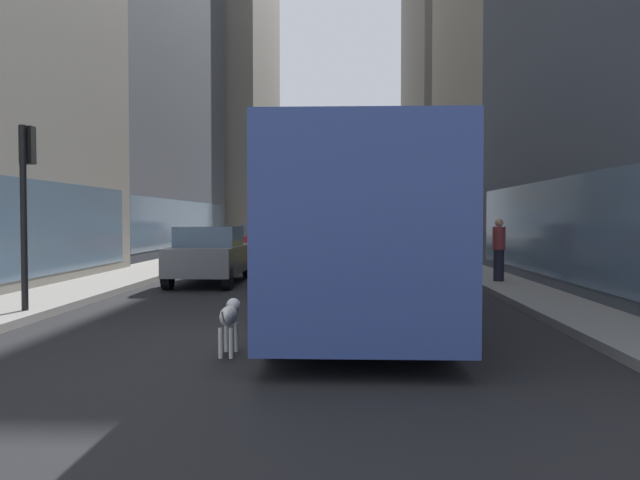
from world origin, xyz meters
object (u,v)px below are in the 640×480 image
Objects in this scene: car_grey_wagon at (211,255)px; traffic_light_near at (25,186)px; dalmatian_dog at (229,316)px; car_red_coupe at (262,241)px; car_yellow_taxi at (285,246)px; car_white_van at (289,234)px; transit_bus at (355,222)px; pedestrian_in_coat at (499,249)px; car_silver_sedan at (394,246)px; car_blue_hatchback at (281,236)px.

car_grey_wagon is 1.24× the size of traffic_light_near.
dalmatian_dog is 0.28× the size of traffic_light_near.
traffic_light_near is at bearing -96.87° from car_red_coupe.
car_yellow_taxi and car_white_van have the same top height.
car_white_van is at bearing 90.00° from car_red_coupe.
traffic_light_near reaches higher than transit_bus.
transit_bus reaches higher than pedestrian_in_coat.
car_white_van is at bearing 105.93° from car_silver_sedan.
transit_bus is at bearing -76.23° from car_red_coupe.
car_grey_wagon is at bearing -106.09° from car_yellow_taxi.
car_silver_sedan is at bearing -74.07° from car_white_van.
car_blue_hatchback is at bearing 111.68° from car_silver_sedan.
car_blue_hatchback is 26.18m from traffic_light_near.
car_grey_wagon is 6.85m from traffic_light_near.
car_red_coupe is at bearing -90.00° from car_blue_hatchback.
car_yellow_taxi is 0.93× the size of car_grey_wagon.
car_yellow_taxi is 19.78m from car_white_van.
car_grey_wagon and car_white_van have the same top height.
pedestrian_in_coat reaches higher than car_blue_hatchback.
car_yellow_taxi is 5.77m from car_grey_wagon.
transit_bus is 2.73× the size of car_grey_wagon.
car_white_van is (-1.60, 19.72, 0.00)m from car_yellow_taxi.
car_white_van is at bearing 86.20° from traffic_light_near.
car_blue_hatchback is at bearing 99.11° from transit_bus.
car_red_coupe is 1.04× the size of car_white_van.
dalmatian_dog is at bearing -113.30° from transit_bus.
car_blue_hatchback is at bearing 90.00° from car_red_coupe.
car_grey_wagon is at bearing -90.00° from car_blue_hatchback.
car_silver_sedan is 4.00m from car_yellow_taxi.
car_silver_sedan and car_yellow_taxi have the same top height.
traffic_light_near reaches higher than car_silver_sedan.
car_blue_hatchback is 8.62m from car_red_coupe.
pedestrian_in_coat is 0.50× the size of traffic_light_near.
traffic_light_near is (-3.70, -11.86, 1.62)m from car_yellow_taxi.
dalmatian_dog is at bearing -34.88° from traffic_light_near.
car_grey_wagon is (-1.60, -5.55, 0.00)m from car_yellow_taxi.
car_silver_sedan is at bearing 110.99° from pedestrian_in_coat.
car_yellow_taxi is 8.76m from pedestrian_in_coat.
car_blue_hatchback is 1.09× the size of car_yellow_taxi.
dalmatian_dog is at bearing -87.59° from car_yellow_taxi.
car_red_coupe is (-0.00, -8.62, -0.00)m from car_blue_hatchback.
pedestrian_in_coat is (7.95, -25.75, 0.19)m from car_white_van.
traffic_light_near is at bearing -169.73° from transit_bus.
transit_bus is at bearing 66.70° from dalmatian_dog.
car_blue_hatchback is 4.42× the size of dalmatian_dog.
traffic_light_near reaches higher than pedestrian_in_coat.
car_red_coupe and car_yellow_taxi have the same top height.
car_white_van is 1.19× the size of traffic_light_near.
traffic_light_near is (-2.10, -6.32, 1.61)m from car_grey_wagon.
car_red_coupe is at bearing 96.21° from dalmatian_dog.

